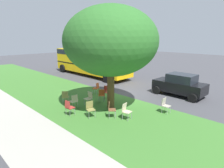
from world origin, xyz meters
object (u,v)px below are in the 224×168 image
at_px(chair_3, 89,97).
at_px(chair_4, 165,104).
at_px(chair_7, 65,96).
at_px(chair_9, 102,94).
at_px(chair_6, 96,87).
at_px(chair_0, 69,107).
at_px(chair_5, 74,100).
at_px(street_tree, 111,41).
at_px(chair_1, 126,110).
at_px(school_bus, 91,60).
at_px(chair_8, 90,108).
at_px(parked_car, 180,85).
at_px(chair_10, 107,91).
at_px(chair_2, 111,108).

relative_size(chair_3, chair_4, 1.00).
bearing_deg(chair_7, chair_4, -149.22).
relative_size(chair_4, chair_9, 1.00).
relative_size(chair_6, chair_9, 1.00).
relative_size(chair_0, chair_5, 1.00).
relative_size(street_tree, chair_1, 6.89).
bearing_deg(chair_4, chair_7, 30.78).
relative_size(chair_0, school_bus, 0.08).
xyz_separation_m(chair_4, chair_9, (4.07, 1.26, 0.00)).
bearing_deg(chair_8, school_bus, -39.19).
height_order(chair_1, school_bus, school_bus).
bearing_deg(parked_car, chair_7, 57.71).
height_order(chair_6, parked_car, parked_car).
distance_m(chair_10, parked_car, 5.46).
distance_m(chair_6, chair_9, 1.84).
height_order(chair_6, chair_8, same).
distance_m(chair_9, chair_10, 0.92).
height_order(chair_3, chair_8, same).
height_order(chair_4, parked_car, parked_car).
height_order(chair_1, chair_6, same).
height_order(chair_6, chair_9, same).
xyz_separation_m(chair_2, chair_5, (2.55, 0.63, 0.00)).
height_order(street_tree, chair_4, street_tree).
bearing_deg(chair_3, chair_8, 143.91).
bearing_deg(chair_2, parked_car, -96.93).
xyz_separation_m(chair_1, chair_10, (3.42, -1.84, 0.00)).
xyz_separation_m(chair_5, chair_8, (-1.70, 0.10, 0.00)).
distance_m(street_tree, chair_4, 4.80).
bearing_deg(chair_2, chair_6, -30.70).
distance_m(chair_1, parked_car, 6.06).
relative_size(chair_0, chair_3, 1.00).
xyz_separation_m(chair_0, chair_2, (-1.84, -1.45, 0.00)).
xyz_separation_m(chair_0, school_bus, (8.10, -8.12, 1.24)).
bearing_deg(parked_car, chair_9, 58.60).
bearing_deg(chair_1, chair_3, 0.25).
distance_m(chair_2, chair_8, 1.12).
xyz_separation_m(street_tree, chair_1, (-1.82, 0.67, -3.52)).
xyz_separation_m(chair_1, chair_2, (0.74, 0.40, 0.00)).
relative_size(chair_0, chair_10, 1.00).
xyz_separation_m(street_tree, parked_car, (-1.86, -5.38, -3.20)).
height_order(chair_7, chair_8, same).
bearing_deg(chair_0, chair_10, -77.17).
height_order(chair_0, chair_2, same).
xyz_separation_m(chair_0, chair_9, (0.46, -2.85, 0.00)).
bearing_deg(chair_1, street_tree, -20.34).
relative_size(chair_8, school_bus, 0.08).
xyz_separation_m(chair_1, chair_4, (-1.03, -2.27, 0.00)).
bearing_deg(chair_8, chair_10, -58.39).
height_order(chair_0, chair_5, same).
distance_m(street_tree, chair_3, 3.81).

